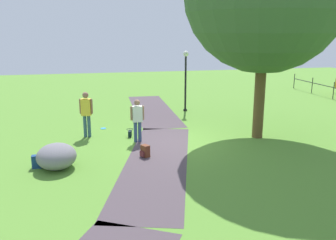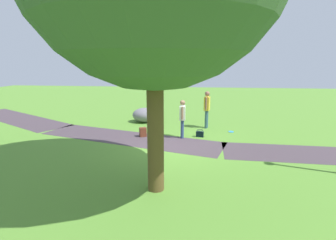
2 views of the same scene
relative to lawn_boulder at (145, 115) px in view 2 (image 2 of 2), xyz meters
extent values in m
plane|color=#578C31|center=(-1.73, 4.17, -0.38)|extent=(48.00, 48.00, 0.00)
cube|color=#473A42|center=(0.10, 3.07, -0.38)|extent=(8.22, 4.11, 0.01)
cube|color=#473A42|center=(7.42, -0.04, -0.38)|extent=(7.91, 5.65, 0.01)
cylinder|color=brown|center=(-1.76, 7.45, 1.32)|extent=(0.41, 0.41, 3.40)
ellipsoid|color=slate|center=(0.00, 0.00, 0.00)|extent=(1.36, 1.19, 0.76)
cylinder|color=navy|center=(-2.15, 2.69, 0.01)|extent=(0.13, 0.13, 0.79)
cylinder|color=navy|center=(-2.15, 2.85, 0.01)|extent=(0.13, 0.13, 0.79)
cube|color=silver|center=(-2.15, 2.77, 0.70)|extent=(0.25, 0.36, 0.59)
cylinder|color=#8F684E|center=(-2.15, 2.55, 0.73)|extent=(0.08, 0.08, 0.52)
cylinder|color=#8F684E|center=(-2.16, 2.99, 0.73)|extent=(0.08, 0.08, 0.52)
sphere|color=#8F684E|center=(-2.15, 2.77, 1.13)|extent=(0.21, 0.21, 0.21)
cylinder|color=#325561|center=(-3.24, 0.85, 0.05)|extent=(0.13, 0.13, 0.87)
cylinder|color=#325561|center=(-3.21, 1.00, 0.05)|extent=(0.13, 0.13, 0.87)
cube|color=gold|center=(-3.22, 0.92, 0.82)|extent=(0.32, 0.41, 0.65)
cylinder|color=#8D614C|center=(-3.27, 0.71, 0.85)|extent=(0.08, 0.08, 0.58)
cylinder|color=#8D614C|center=(-3.17, 1.14, 0.85)|extent=(0.08, 0.08, 0.58)
sphere|color=#8D614C|center=(-3.22, 0.92, 1.29)|extent=(0.24, 0.24, 0.24)
cube|color=black|center=(-2.90, 2.57, -0.26)|extent=(0.34, 0.19, 0.24)
torus|color=black|center=(-2.90, 2.57, -0.08)|extent=(0.33, 0.33, 0.02)
cube|color=navy|center=(-0.17, -0.60, -0.18)|extent=(0.20, 0.28, 0.40)
cube|color=navy|center=(-0.30, -0.61, -0.26)|extent=(0.06, 0.20, 0.18)
cube|color=brown|center=(-0.45, 2.79, -0.18)|extent=(0.34, 0.31, 0.40)
cube|color=maroon|center=(-0.39, 2.67, -0.26)|extent=(0.20, 0.14, 0.18)
cylinder|color=#2E94D9|center=(-4.34, 1.59, -0.37)|extent=(0.24, 0.24, 0.02)
camera|label=1|loc=(10.88, 1.05, 3.70)|focal=38.78mm
camera|label=2|loc=(-2.75, 13.53, 2.80)|focal=28.02mm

